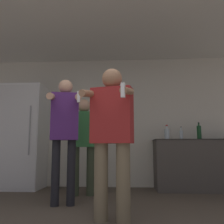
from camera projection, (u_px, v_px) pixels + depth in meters
name	position (u px, v px, depth m)	size (l,w,h in m)	color
wall_back	(108.00, 122.00, 5.02)	(7.00, 0.06, 2.55)	beige
ceiling_slab	(100.00, 22.00, 3.66)	(7.00, 3.59, 0.05)	silver
refrigerator	(24.00, 136.00, 4.73)	(0.75, 0.67, 1.93)	white
counter	(199.00, 165.00, 4.46)	(1.58, 0.65, 0.90)	#47423D
bottle_brown_liquor	(199.00, 132.00, 4.53)	(0.08, 0.08, 0.31)	#194723
bottle_dark_rum	(167.00, 134.00, 4.57)	(0.09, 0.09, 0.27)	silver
bottle_short_whiskey	(181.00, 135.00, 4.55)	(0.06, 0.06, 0.24)	silver
person_woman_foreground	(112.00, 133.00, 2.65)	(0.55, 0.55, 1.61)	#75664C
person_man_side	(65.00, 126.00, 3.37)	(0.51, 0.56, 1.69)	black
person_spectator_back	(83.00, 139.00, 4.06)	(0.54, 0.46, 1.55)	#38422D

